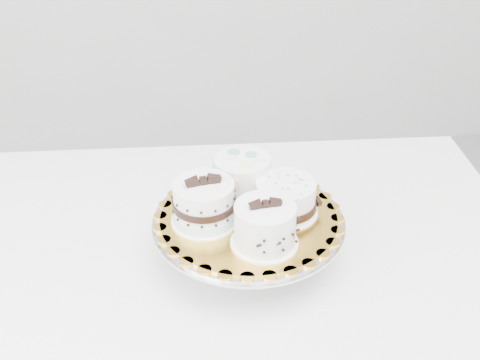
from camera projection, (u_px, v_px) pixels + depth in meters
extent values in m
cube|color=white|center=(221.00, 256.00, 1.10)|extent=(1.22, 0.90, 0.04)
cube|color=white|center=(16.00, 295.00, 1.55)|extent=(0.06, 0.06, 0.71)
cube|color=white|center=(411.00, 275.00, 1.61)|extent=(0.06, 0.06, 0.71)
cylinder|color=gray|center=(248.00, 256.00, 1.06)|extent=(0.15, 0.15, 0.01)
cylinder|color=gray|center=(248.00, 241.00, 1.04)|extent=(0.10, 0.10, 0.08)
cylinder|color=silver|center=(249.00, 220.00, 1.02)|extent=(0.32, 0.32, 0.01)
cylinder|color=silver|center=(249.00, 221.00, 1.02)|extent=(0.33, 0.33, 0.00)
cylinder|color=orange|center=(249.00, 217.00, 1.01)|extent=(0.38, 0.38, 0.00)
cylinder|color=white|center=(264.00, 242.00, 0.95)|extent=(0.11, 0.11, 0.00)
cylinder|color=white|center=(265.00, 225.00, 0.93)|extent=(0.10, 0.10, 0.07)
cylinder|color=white|center=(205.00, 220.00, 1.00)|extent=(0.11, 0.11, 0.00)
cylinder|color=white|center=(204.00, 202.00, 0.98)|extent=(0.11, 0.11, 0.07)
cylinder|color=#C1ECF5|center=(204.00, 215.00, 1.00)|extent=(0.10, 0.10, 0.02)
cylinder|color=black|center=(204.00, 202.00, 0.98)|extent=(0.11, 0.11, 0.01)
cylinder|color=white|center=(242.00, 193.00, 1.07)|extent=(0.11, 0.11, 0.00)
cylinder|color=white|center=(242.00, 176.00, 1.05)|extent=(0.12, 0.12, 0.07)
cylinder|color=white|center=(285.00, 211.00, 1.02)|extent=(0.11, 0.11, 0.00)
cylinder|color=white|center=(285.00, 197.00, 1.01)|extent=(0.12, 0.12, 0.06)
cylinder|color=black|center=(285.00, 203.00, 1.02)|extent=(0.11, 0.11, 0.01)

